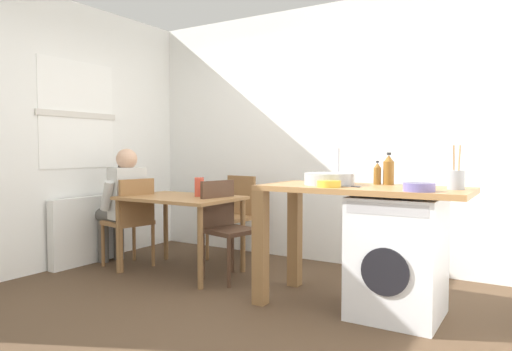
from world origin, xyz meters
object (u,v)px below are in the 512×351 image
object	(u,v)px
bottle_squat_brown	(389,170)
utensil_crock	(456,179)
dining_table	(181,206)
chair_opposite	(225,223)
vase	(199,187)
mixing_bowl	(329,183)
bottle_tall_green	(377,174)
chair_spare_by_wall	(235,212)
colander	(419,187)
washing_machine	(397,256)
seated_person	(123,200)
chair_person_seat	(132,217)

from	to	relation	value
bottle_squat_brown	utensil_crock	bearing A→B (deg)	-21.60
utensil_crock	dining_table	bearing A→B (deg)	178.78
chair_opposite	vase	bearing A→B (deg)	-82.09
bottle_squat_brown	mixing_bowl	size ratio (longest dim) A/B	1.43
chair_opposite	bottle_tall_green	xyz separation A→B (m)	(1.40, 0.06, 0.49)
chair_spare_by_wall	vase	xyz separation A→B (m)	(0.04, -0.67, 0.32)
bottle_tall_green	vase	bearing A→B (deg)	-179.11
colander	bottle_squat_brown	bearing A→B (deg)	124.97
dining_table	chair_spare_by_wall	size ratio (longest dim) A/B	1.22
chair_opposite	vase	xyz separation A→B (m)	(-0.33, 0.03, 0.32)
chair_opposite	mixing_bowl	world-z (taller)	mixing_bowl
chair_opposite	chair_spare_by_wall	distance (m)	0.80
washing_machine	vase	distance (m)	2.00
chair_spare_by_wall	utensil_crock	size ratio (longest dim) A/B	3.00
dining_table	bottle_squat_brown	size ratio (longest dim) A/B	4.45
seated_person	bottle_squat_brown	size ratio (longest dim) A/B	4.85
utensil_crock	vase	bearing A→B (deg)	176.24
bottle_squat_brown	chair_opposite	bearing A→B (deg)	-176.82
chair_person_seat	seated_person	size ratio (longest dim) A/B	0.75
dining_table	bottle_squat_brown	xyz separation A→B (m)	(1.96, 0.15, 0.39)
chair_person_seat	chair_spare_by_wall	xyz separation A→B (m)	(0.66, 0.89, 0.00)
washing_machine	colander	bearing A→B (deg)	-49.26
seated_person	vase	distance (m)	0.89
chair_opposite	bottle_squat_brown	distance (m)	1.57
bottle_tall_green	mixing_bowl	world-z (taller)	bottle_tall_green
chair_spare_by_wall	washing_machine	xyz separation A→B (m)	(1.99, -0.88, -0.08)
washing_machine	mixing_bowl	size ratio (longest dim) A/B	4.99
bottle_squat_brown	colander	xyz separation A→B (m)	(0.33, -0.47, -0.08)
mixing_bowl	seated_person	bearing A→B (deg)	174.66
seated_person	bottle_tall_green	size ratio (longest dim) A/B	6.58
utensil_crock	vase	size ratio (longest dim) A/B	1.64
dining_table	bottle_tall_green	xyz separation A→B (m)	(1.88, 0.13, 0.36)
bottle_tall_green	utensil_crock	size ratio (longest dim) A/B	0.61
chair_person_seat	chair_spare_by_wall	size ratio (longest dim) A/B	1.00
chair_opposite	washing_machine	distance (m)	1.63
washing_machine	colander	distance (m)	0.59
seated_person	vase	world-z (taller)	seated_person
dining_table	mixing_bowl	size ratio (longest dim) A/B	6.38
chair_person_seat	utensil_crock	size ratio (longest dim) A/B	3.00
dining_table	chair_opposite	xyz separation A→B (m)	(0.48, 0.07, -0.14)
dining_table	seated_person	bearing A→B (deg)	-173.38
seated_person	bottle_tall_green	world-z (taller)	seated_person
utensil_crock	colander	bearing A→B (deg)	-123.70
chair_person_seat	bottle_tall_green	xyz separation A→B (m)	(2.42, 0.24, 0.49)
seated_person	utensil_crock	world-z (taller)	utensil_crock
chair_opposite	utensil_crock	distance (m)	2.05
washing_machine	bottle_tall_green	world-z (taller)	bottle_tall_green
chair_opposite	bottle_tall_green	world-z (taller)	bottle_tall_green
mixing_bowl	vase	world-z (taller)	mixing_bowl
washing_machine	bottle_squat_brown	bearing A→B (deg)	119.27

